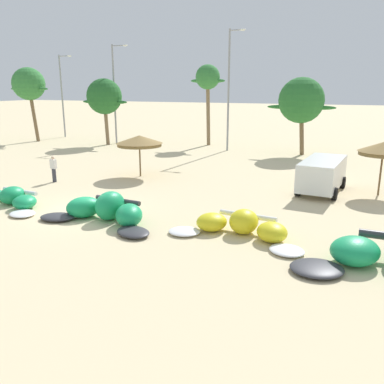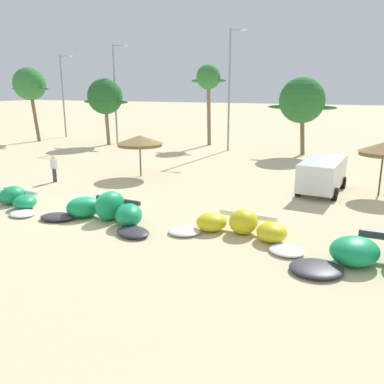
% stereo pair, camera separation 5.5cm
% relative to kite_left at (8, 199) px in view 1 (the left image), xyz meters
% --- Properties ---
extents(ground_plane, '(260.00, 260.00, 0.00)m').
position_rel_kite_left_xyz_m(ground_plane, '(4.23, 0.50, -0.34)').
color(ground_plane, beige).
extents(kite_left, '(5.56, 2.73, 0.89)m').
position_rel_kite_left_xyz_m(kite_left, '(0.00, 0.00, 0.00)').
color(kite_left, white).
rests_on(kite_left, ground).
extents(kite_left_of_center, '(5.94, 2.98, 1.27)m').
position_rel_kite_left_xyz_m(kite_left_of_center, '(5.95, -0.14, 0.14)').
color(kite_left_of_center, '#333338').
rests_on(kite_left_of_center, ground).
extents(kite_center, '(5.75, 2.81, 0.99)m').
position_rel_kite_left_xyz_m(kite_center, '(11.89, 0.49, 0.04)').
color(kite_center, white).
rests_on(kite_center, ground).
extents(beach_umbrella_near_van, '(3.03, 3.03, 2.70)m').
position_rel_kite_left_xyz_m(beach_umbrella_near_van, '(2.63, 8.50, 2.00)').
color(beach_umbrella_near_van, brown).
rests_on(beach_umbrella_near_van, ground).
extents(beach_umbrella_middle, '(2.60, 2.60, 2.92)m').
position_rel_kite_left_xyz_m(beach_umbrella_middle, '(17.02, 9.42, 2.22)').
color(beach_umbrella_middle, brown).
rests_on(beach_umbrella_middle, ground).
extents(parked_van, '(2.44, 4.87, 1.84)m').
position_rel_kite_left_xyz_m(parked_van, '(14.08, 9.03, 0.75)').
color(parked_van, white).
rests_on(parked_van, ground).
extents(person_near_kites, '(0.36, 0.24, 1.62)m').
position_rel_kite_left_xyz_m(person_near_kites, '(-1.43, 4.93, 0.48)').
color(person_near_kites, '#383842').
rests_on(person_near_kites, ground).
extents(palm_leftmost, '(5.10, 3.40, 7.75)m').
position_rel_kite_left_xyz_m(palm_leftmost, '(-17.18, 19.52, 5.63)').
color(palm_leftmost, brown).
rests_on(palm_leftmost, ground).
extents(palm_left, '(5.27, 3.52, 6.57)m').
position_rel_kite_left_xyz_m(palm_left, '(-8.31, 20.39, 4.42)').
color(palm_left, '#7F6647').
rests_on(palm_left, ground).
extents(palm_left_of_gap, '(3.60, 2.40, 7.88)m').
position_rel_kite_left_xyz_m(palm_left_of_gap, '(1.31, 24.16, 6.13)').
color(palm_left_of_gap, '#7F6647').
rests_on(palm_left_of_gap, ground).
extents(palm_center_left, '(5.77, 3.85, 6.56)m').
position_rel_kite_left_xyz_m(palm_center_left, '(10.79, 21.66, 4.25)').
color(palm_center_left, brown).
rests_on(palm_center_left, ground).
extents(lamppost_west, '(1.85, 0.24, 9.23)m').
position_rel_kite_left_xyz_m(lamppost_west, '(-16.42, 23.86, 4.82)').
color(lamppost_west, gray).
rests_on(lamppost_west, ground).
extents(lamppost_west_center, '(1.88, 0.24, 9.80)m').
position_rel_kite_left_xyz_m(lamppost_west_center, '(-7.64, 21.43, 5.11)').
color(lamppost_west_center, gray).
rests_on(lamppost_west_center, ground).
extents(lamppost_east_center, '(1.53, 0.24, 10.63)m').
position_rel_kite_left_xyz_m(lamppost_east_center, '(4.46, 21.45, 5.49)').
color(lamppost_east_center, gray).
rests_on(lamppost_east_center, ground).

